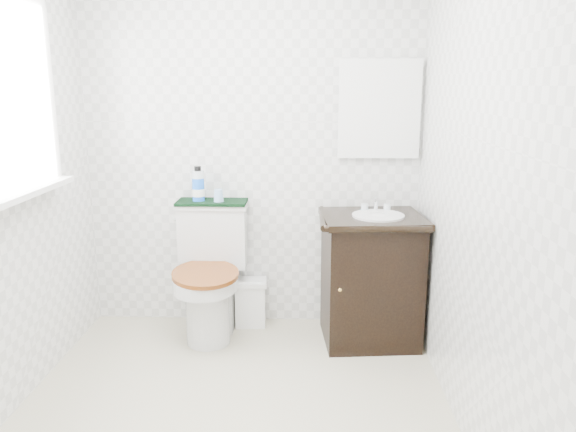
# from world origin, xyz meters

# --- Properties ---
(floor) EXTENTS (2.40, 2.40, 0.00)m
(floor) POSITION_xyz_m (0.00, 0.00, 0.00)
(floor) COLOR #C1BA9B
(floor) RESTS_ON ground
(wall_back) EXTENTS (2.40, 0.00, 2.40)m
(wall_back) POSITION_xyz_m (0.00, 1.20, 1.20)
(wall_back) COLOR white
(wall_back) RESTS_ON ground
(wall_front) EXTENTS (2.40, 0.00, 2.40)m
(wall_front) POSITION_xyz_m (0.00, -1.20, 1.20)
(wall_front) COLOR white
(wall_front) RESTS_ON ground
(wall_right) EXTENTS (0.00, 2.40, 2.40)m
(wall_right) POSITION_xyz_m (1.10, 0.00, 1.20)
(wall_right) COLOR white
(wall_right) RESTS_ON ground
(window) EXTENTS (0.02, 0.70, 0.90)m
(window) POSITION_xyz_m (-1.07, 0.25, 1.55)
(window) COLOR white
(window) RESTS_ON wall_left
(mirror) EXTENTS (0.50, 0.02, 0.60)m
(mirror) POSITION_xyz_m (0.82, 1.18, 1.45)
(mirror) COLOR silver
(mirror) RESTS_ON wall_back
(toilet) EXTENTS (0.49, 0.68, 0.85)m
(toilet) POSITION_xyz_m (-0.26, 0.97, 0.37)
(toilet) COLOR silver
(toilet) RESTS_ON floor
(vanity) EXTENTS (0.66, 0.58, 0.92)m
(vanity) POSITION_xyz_m (0.77, 0.90, 0.43)
(vanity) COLOR black
(vanity) RESTS_ON floor
(trash_bin) EXTENTS (0.23, 0.19, 0.32)m
(trash_bin) POSITION_xyz_m (-0.02, 1.10, 0.16)
(trash_bin) COLOR white
(trash_bin) RESTS_ON floor
(towel) EXTENTS (0.45, 0.22, 0.02)m
(towel) POSITION_xyz_m (-0.26, 1.09, 0.86)
(towel) COLOR black
(towel) RESTS_ON toilet
(mouthwash_bottle) EXTENTS (0.08, 0.08, 0.23)m
(mouthwash_bottle) POSITION_xyz_m (-0.34, 1.09, 0.97)
(mouthwash_bottle) COLOR blue
(mouthwash_bottle) RESTS_ON towel
(cup) EXTENTS (0.06, 0.06, 0.08)m
(cup) POSITION_xyz_m (-0.21, 1.06, 0.91)
(cup) COLOR #89B4E1
(cup) RESTS_ON towel
(soap_bar) EXTENTS (0.06, 0.04, 0.02)m
(soap_bar) POSITION_xyz_m (0.73, 1.03, 0.83)
(soap_bar) COLOR #176872
(soap_bar) RESTS_ON vanity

